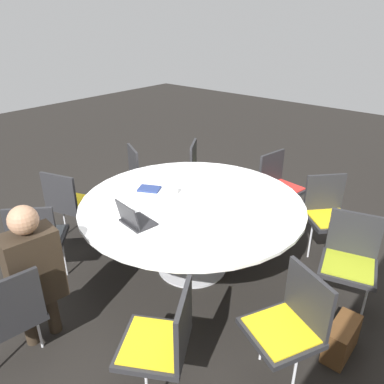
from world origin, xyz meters
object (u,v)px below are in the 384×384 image
chair_5 (279,183)px  spiral_notebook (149,189)px  chair_2 (290,321)px  coffee_cup (174,190)px  chair_6 (203,169)px  chair_7 (144,173)px  chair_1 (164,338)px  chair_4 (328,211)px  person_0 (33,269)px  laptop (134,219)px  chair_0 (7,313)px  handbag (341,339)px  chair_9 (38,236)px  chair_3 (350,256)px  chair_8 (69,200)px

chair_5 → spiral_notebook: chair_5 is taller
chair_2 → coffee_cup: chair_2 is taller
chair_5 → chair_6: same height
chair_7 → chair_1: bearing=-13.6°
chair_2 → spiral_notebook: 1.88m
chair_4 → person_0: 2.81m
chair_1 → person_0: (0.27, -1.01, 0.20)m
chair_5 → coffee_cup: (1.39, -0.41, 0.28)m
person_0 → laptop: (-0.83, 0.14, 0.09)m
chair_1 → chair_2: bearing=-70.3°
chair_0 → handbag: (-1.61, 1.73, -0.37)m
chair_7 → handbag: 2.94m
spiral_notebook → handbag: size_ratio=0.71×
chair_2 → coffee_cup: size_ratio=9.59×
chair_9 → chair_6: bearing=40.5°
coffee_cup → chair_7: bearing=-118.5°
chair_7 → spiral_notebook: bearing=-12.5°
person_0 → handbag: (-1.36, 1.77, -0.56)m
chair_9 → handbag: 2.68m
chair_3 → spiral_notebook: 1.93m
chair_0 → handbag: 2.39m
handbag → laptop: bearing=-72.0°
chair_9 → coffee_cup: size_ratio=9.59×
chair_7 → handbag: bearing=13.5°
chair_2 → chair_8: (-0.08, -2.65, 0.00)m
chair_9 → handbag: bearing=-24.8°
chair_3 → coffee_cup: (0.42, -1.59, 0.28)m
chair_5 → chair_9: (2.48, -1.11, 0.00)m
chair_5 → chair_8: same height
chair_6 → laptop: (1.81, 0.71, 0.29)m
person_0 → chair_5: bearing=0.5°
chair_0 → chair_5: (-3.12, 0.36, 0.00)m
spiral_notebook → handbag: (0.03, 2.04, -0.61)m
chair_1 → chair_7: same height
chair_2 → laptop: laptop is taller
chair_4 → chair_7: size_ratio=1.00×
laptop → handbag: 1.84m
chair_2 → laptop: bearing=29.0°
chair_6 → chair_9: 2.25m
person_0 → laptop: 0.84m
chair_5 → chair_2: bearing=39.6°
chair_6 → coffee_cup: (1.16, 0.56, 0.28)m
chair_0 → handbag: size_ratio=2.37×
laptop → coffee_cup: size_ratio=3.51×
chair_0 → chair_5: size_ratio=1.00×
chair_5 → chair_8: 2.41m
chair_4 → handbag: chair_4 is taller
chair_0 → chair_6: bearing=20.5°
chair_8 → laptop: 1.29m
chair_5 → laptop: 2.08m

